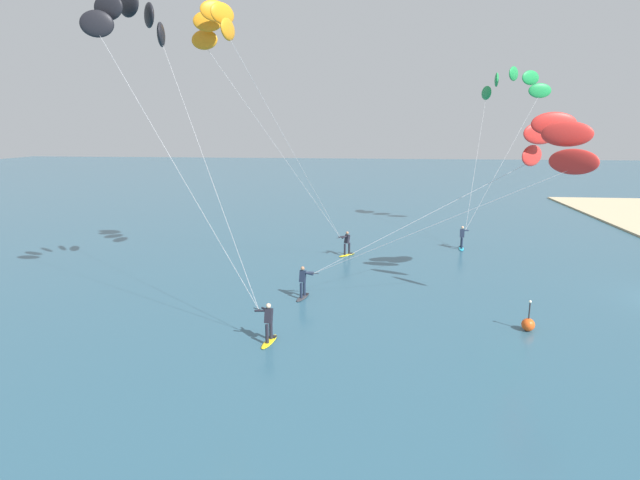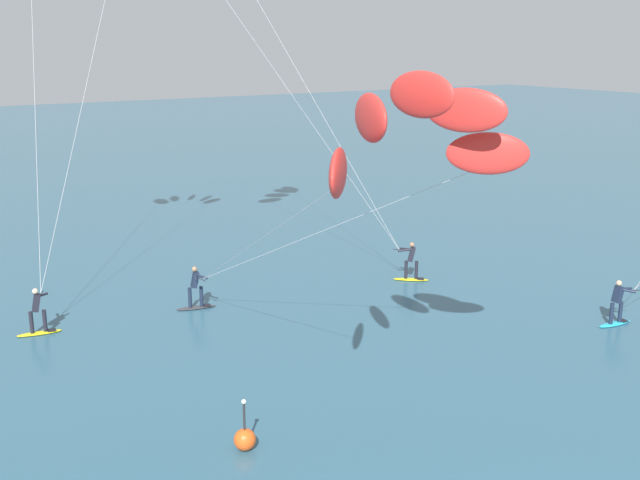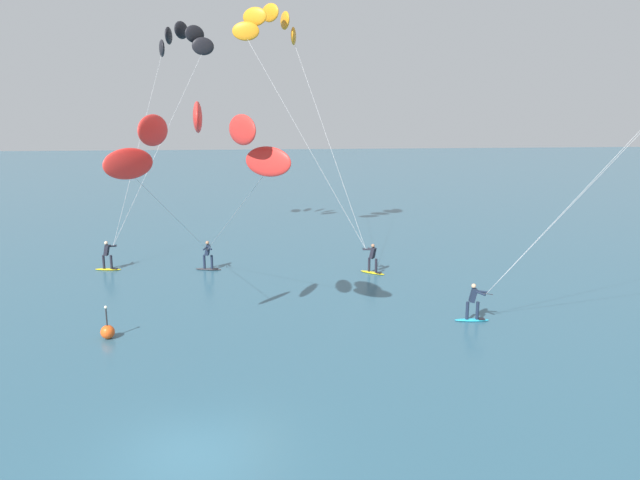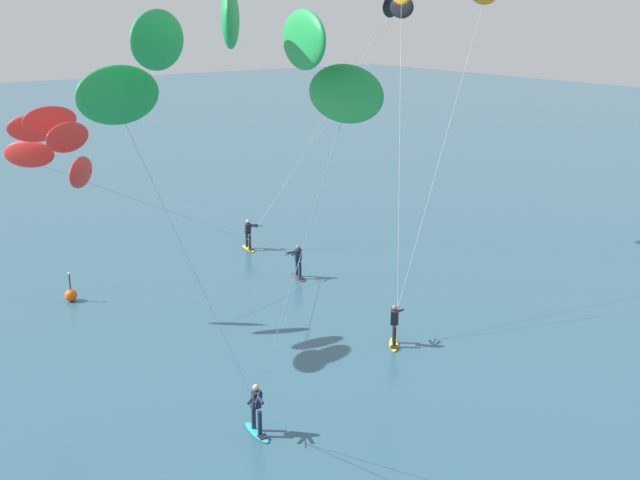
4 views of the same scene
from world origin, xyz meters
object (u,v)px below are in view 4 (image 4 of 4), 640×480
kitesurfer_mid_water (388,10)px  kitesurfer_downwind (62,148)px  kitesurfer_far_out (233,81)px  marker_buoy (71,295)px

kitesurfer_mid_water → kitesurfer_downwind: size_ratio=1.08×
kitesurfer_downwind → kitesurfer_mid_water: bearing=98.6°
kitesurfer_far_out → kitesurfer_downwind: 18.07m
kitesurfer_far_out → marker_buoy: (-21.51, 3.53, -11.23)m
kitesurfer_far_out → kitesurfer_downwind: (-17.48, 2.39, -3.86)m
kitesurfer_far_out → marker_buoy: kitesurfer_far_out is taller
kitesurfer_mid_water → marker_buoy: size_ratio=10.45×
kitesurfer_mid_water → marker_buoy: bearing=-94.1°
kitesurfer_far_out → kitesurfer_downwind: kitesurfer_far_out is taller
kitesurfer_far_out → marker_buoy: 24.52m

